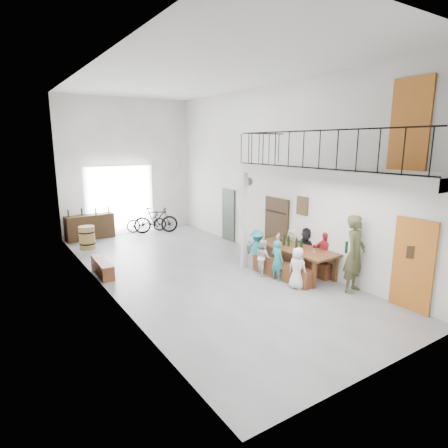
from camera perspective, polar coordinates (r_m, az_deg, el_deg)
floor at (r=11.22m, az=-3.77°, el=-7.09°), size 12.00×12.00×0.00m
room_walls at (r=10.59m, az=-4.04°, el=11.37°), size 12.00×12.00×12.00m
gateway_portal at (r=16.09m, az=-15.55°, el=3.52°), size 2.80×0.08×2.80m
right_wall_decor at (r=10.96m, az=13.46°, el=1.56°), size 0.07×8.28×5.07m
balcony at (r=9.43m, az=16.33°, el=7.21°), size 1.52×5.62×4.00m
tasting_table at (r=10.93m, az=10.87°, el=-3.93°), size 1.14×2.56×0.79m
bench_inner at (r=10.63m, az=8.77°, el=-7.00°), size 0.50×2.05×0.47m
bench_wall at (r=11.36m, az=11.98°, el=-5.92°), size 0.25×1.94×0.45m
tableware at (r=10.95m, az=10.10°, el=-2.62°), size 0.48×1.64×0.35m
side_bench at (r=11.38m, az=-18.05°, el=-6.31°), size 0.37×1.49×0.42m
oak_barrel at (r=14.20m, az=-20.14°, el=-1.96°), size 0.56×0.56×0.82m
serving_counter at (r=15.63m, az=-19.75°, el=-0.42°), size 1.86×0.63×0.97m
counter_bottles at (r=15.50m, az=-19.90°, el=1.83°), size 1.59×0.13×0.28m
guest_left_a at (r=9.91m, az=11.12°, el=-6.60°), size 0.46×0.60×1.09m
guest_left_b at (r=10.40m, az=8.10°, el=-5.46°), size 0.30×0.43×1.14m
guest_left_c at (r=10.81m, az=6.01°, el=-5.01°), size 0.52×0.59×1.03m
guest_left_d at (r=11.19m, az=5.09°, el=-3.93°), size 0.60×0.86×1.21m
guest_right_a at (r=10.97m, az=15.03°, el=-4.46°), size 0.50×0.80×1.28m
guest_right_b at (r=11.41m, az=12.45°, el=-3.64°), size 0.52×1.23×1.29m
guest_right_c at (r=11.84m, az=10.29°, el=-3.41°), size 0.46×0.61×1.11m
host_standing at (r=9.95m, az=19.31°, el=-4.32°), size 0.83×0.67×1.98m
potted_plant at (r=13.23m, az=3.39°, el=-3.23°), size 0.35×0.31×0.37m
bicycle_near at (r=16.25m, az=-11.73°, el=0.36°), size 1.76×0.96×0.88m
bicycle_far at (r=15.94m, az=-10.35°, el=0.58°), size 1.89×1.08×1.10m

